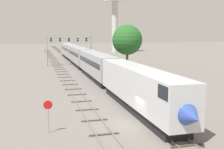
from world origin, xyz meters
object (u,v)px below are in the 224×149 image
at_px(passenger_train, 85,59).
at_px(water_tower, 115,1).
at_px(stop_sign, 48,112).
at_px(trackside_tree_left, 127,40).
at_px(signal_gantry, 69,43).

distance_m(passenger_train, water_tower, 63.52).
relative_size(passenger_train, stop_sign, 31.17).
distance_m(water_tower, trackside_tree_left, 61.57).
distance_m(water_tower, stop_sign, 102.44).
bearing_deg(water_tower, passenger_train, -112.01).
distance_m(signal_gantry, stop_sign, 51.32).
height_order(passenger_train, trackside_tree_left, trackside_tree_left).
xyz_separation_m(water_tower, trackside_tree_left, (-13.51, -58.23, -14.75)).
height_order(stop_sign, trackside_tree_left, trackside_tree_left).
bearing_deg(passenger_train, stop_sign, -104.43).
height_order(water_tower, trackside_tree_left, water_tower).
xyz_separation_m(passenger_train, water_tower, (22.70, 56.17, 19.08)).
xyz_separation_m(stop_sign, trackside_tree_left, (19.20, 36.80, 5.06)).
bearing_deg(stop_sign, water_tower, 71.01).
distance_m(passenger_train, trackside_tree_left, 10.37).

